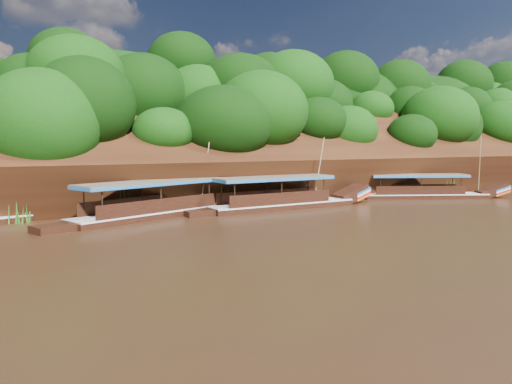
% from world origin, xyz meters
% --- Properties ---
extents(ground, '(160.00, 160.00, 0.00)m').
position_xyz_m(ground, '(0.00, 0.00, 0.00)').
color(ground, black).
rests_on(ground, ground).
extents(riverbank, '(120.00, 30.06, 19.40)m').
position_xyz_m(riverbank, '(-0.01, 22.73, 1.89)').
color(riverbank, black).
rests_on(riverbank, ground).
extents(boat_0, '(13.31, 7.23, 6.25)m').
position_xyz_m(boat_0, '(14.84, 7.04, 0.50)').
color(boat_0, black).
rests_on(boat_0, ground).
extents(boat_1, '(14.96, 3.17, 6.10)m').
position_xyz_m(boat_1, '(-0.56, 7.36, 0.58)').
color(boat_1, black).
rests_on(boat_1, ground).
extents(boat_2, '(16.03, 7.87, 7.07)m').
position_xyz_m(boat_2, '(-10.20, 8.11, 0.58)').
color(boat_2, black).
rests_on(boat_2, ground).
extents(reeds, '(49.63, 2.60, 2.22)m').
position_xyz_m(reeds, '(-3.61, 9.39, 0.97)').
color(reeds, '#2C731C').
rests_on(reeds, ground).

